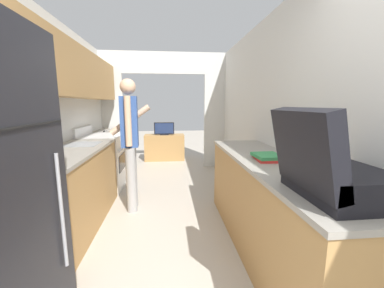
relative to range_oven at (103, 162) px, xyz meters
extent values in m
cube|color=silver|center=(-0.34, -1.69, 0.79)|extent=(0.06, 6.98, 2.50)
cube|color=#B2844C|center=(-0.15, -0.65, 1.37)|extent=(0.32, 3.49, 0.66)
cube|color=silver|center=(2.38, -1.69, 0.79)|extent=(0.06, 6.98, 2.50)
cube|color=silver|center=(-0.18, 1.23, 0.57)|extent=(0.65, 0.06, 2.05)
cube|color=silver|center=(2.22, 1.23, 0.57)|extent=(0.65, 0.06, 2.05)
cube|color=silver|center=(1.02, 1.23, 1.82)|extent=(3.06, 0.06, 0.45)
cube|color=#B2844C|center=(-0.01, -1.39, -0.02)|extent=(0.60, 2.00, 0.87)
cube|color=gray|center=(-0.01, -1.40, 0.43)|extent=(0.62, 2.02, 0.03)
cube|color=#B2844C|center=(-0.01, 0.74, -0.02)|extent=(0.60, 0.71, 0.87)
cube|color=gray|center=(-0.01, 0.75, 0.43)|extent=(0.62, 0.72, 0.03)
cube|color=#9EA3A8|center=(-0.01, -0.88, 0.44)|extent=(0.42, 0.44, 0.00)
cube|color=#B2844C|center=(2.05, -1.97, -0.02)|extent=(0.60, 2.38, 0.87)
cube|color=gray|center=(2.05, -1.97, 0.43)|extent=(0.62, 2.40, 0.03)
cube|color=black|center=(0.43, -2.82, 0.85)|extent=(0.01, 0.78, 0.01)
cylinder|color=#99999E|center=(0.45, -2.56, 0.31)|extent=(0.02, 0.02, 0.73)
cube|color=white|center=(0.00, 0.00, -0.01)|extent=(0.62, 0.78, 0.91)
cube|color=black|center=(0.32, 0.00, -0.01)|extent=(0.01, 0.53, 0.27)
cylinder|color=#B7B7BC|center=(0.34, 0.00, 0.22)|extent=(0.02, 0.62, 0.02)
cube|color=white|center=(-0.29, 0.00, 0.52)|extent=(0.04, 0.78, 0.14)
cylinder|color=#232328|center=(0.13, -0.17, 0.44)|extent=(0.16, 0.16, 0.01)
cylinder|color=#232328|center=(0.13, 0.17, 0.44)|extent=(0.16, 0.16, 0.01)
cylinder|color=#232328|center=(-0.12, -0.17, 0.44)|extent=(0.16, 0.16, 0.01)
cylinder|color=#232328|center=(-0.12, 0.17, 0.44)|extent=(0.16, 0.16, 0.01)
cylinder|color=#9E9E9E|center=(0.61, -0.96, -0.03)|extent=(0.14, 0.14, 0.86)
cylinder|color=#9E9E9E|center=(0.59, -0.79, -0.03)|extent=(0.14, 0.14, 0.86)
cube|color=#335193|center=(0.60, -0.88, 0.73)|extent=(0.22, 0.22, 0.65)
cylinder|color=#DBAD89|center=(0.61, -1.02, 0.75)|extent=(0.08, 0.08, 0.62)
cylinder|color=#DBAD89|center=(0.59, -0.73, 0.75)|extent=(0.55, 0.11, 0.42)
sphere|color=#DBAD89|center=(0.60, -0.88, 1.17)|extent=(0.20, 0.20, 0.20)
cube|color=black|center=(2.05, -2.82, 0.53)|extent=(0.43, 0.52, 0.16)
cube|color=black|center=(1.82, -2.82, 0.72)|extent=(0.18, 0.52, 0.44)
cube|color=#2D2D33|center=(2.05, -2.54, 0.66)|extent=(0.26, 0.02, 0.10)
cube|color=red|center=(2.01, -1.94, 0.46)|extent=(0.24, 0.30, 0.02)
cube|color=#33894C|center=(2.01, -1.94, 0.48)|extent=(0.24, 0.28, 0.03)
cube|color=#B2844C|center=(0.99, 1.97, -0.13)|extent=(0.99, 0.42, 0.65)
cube|color=black|center=(0.99, 1.93, 0.20)|extent=(0.22, 0.16, 0.02)
cube|color=black|center=(0.99, 1.93, 0.36)|extent=(0.50, 0.04, 0.29)
cube|color=navy|center=(0.99, 1.91, 0.36)|extent=(0.46, 0.01, 0.26)
cube|color=#B7B7BC|center=(-0.09, 0.67, 0.45)|extent=(0.06, 0.22, 0.00)
cube|color=black|center=(-0.09, 0.50, 0.46)|extent=(0.04, 0.11, 0.02)
camera|label=1|loc=(1.11, -3.98, 0.96)|focal=22.00mm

